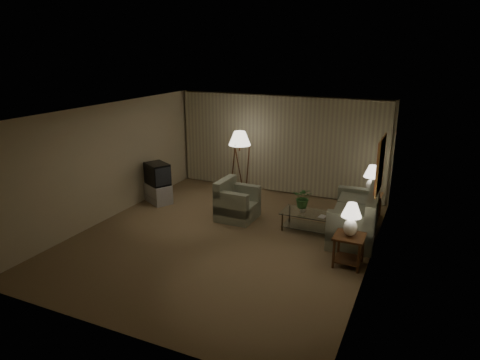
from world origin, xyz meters
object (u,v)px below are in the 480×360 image
at_px(sofa, 354,218).
at_px(ottoman, 235,198).
at_px(side_table_far, 370,201).
at_px(coffee_table, 309,219).
at_px(table_lamp_near, 351,217).
at_px(crt_tv, 157,174).
at_px(side_table_near, 349,245).
at_px(floor_lamp, 240,163).
at_px(tv_cabinet, 158,193).
at_px(table_lamp_far, 372,177).
at_px(vase, 303,209).
at_px(armchair, 237,204).

relative_size(sofa, ottoman, 3.41).
distance_m(side_table_far, coffee_table, 1.75).
relative_size(table_lamp_near, crt_tv, 0.80).
bearing_deg(side_table_near, floor_lamp, 142.14).
relative_size(side_table_near, crt_tv, 0.76).
xyz_separation_m(coffee_table, tv_cabinet, (-4.10, 0.14, -0.03)).
bearing_deg(table_lamp_far, tv_cabinet, -166.90).
bearing_deg(sofa, table_lamp_far, 168.98).
xyz_separation_m(table_lamp_far, crt_tv, (-5.20, -1.21, -0.23)).
xyz_separation_m(side_table_near, ottoman, (-3.28, 2.02, -0.22)).
bearing_deg(floor_lamp, side_table_near, -37.86).
relative_size(floor_lamp, ottoman, 3.12).
bearing_deg(side_table_far, side_table_near, -90.00).
distance_m(sofa, tv_cabinet, 5.05).
bearing_deg(tv_cabinet, vase, 26.73).
relative_size(side_table_near, tv_cabinet, 0.69).
bearing_deg(sofa, coffee_table, -88.20).
bearing_deg(armchair, vase, -87.98).
height_order(armchair, side_table_near, armchair).
bearing_deg(sofa, tv_cabinet, -94.63).
relative_size(table_lamp_far, tv_cabinet, 0.79).
xyz_separation_m(sofa, coffee_table, (-0.95, -0.10, -0.13)).
xyz_separation_m(side_table_far, floor_lamp, (-3.44, 0.07, 0.54)).
distance_m(table_lamp_near, vase, 1.84).
bearing_deg(armchair, ottoman, 30.00).
bearing_deg(side_table_near, tv_cabinet, 165.04).
distance_m(coffee_table, floor_lamp, 2.82).
bearing_deg(crt_tv, table_lamp_near, 13.80).
bearing_deg(tv_cabinet, table_lamp_far, 41.86).
relative_size(sofa, side_table_far, 3.30).
distance_m(side_table_near, ottoman, 3.86).
distance_m(side_table_far, vase, 1.84).
bearing_deg(coffee_table, sofa, 5.98).
relative_size(side_table_near, side_table_far, 1.00).
bearing_deg(floor_lamp, tv_cabinet, -143.90).
xyz_separation_m(table_lamp_near, floor_lamp, (-3.44, 2.67, -0.03)).
xyz_separation_m(table_lamp_far, coffee_table, (-1.10, -1.35, -0.73)).
bearing_deg(ottoman, coffee_table, -19.57).
bearing_deg(side_table_far, coffee_table, -129.29).
height_order(table_lamp_near, crt_tv, table_lamp_near).
relative_size(crt_tv, vase, 5.82).
relative_size(armchair, side_table_near, 1.52).
bearing_deg(floor_lamp, table_lamp_near, -37.86).
bearing_deg(table_lamp_far, crt_tv, -166.90).
distance_m(side_table_near, floor_lamp, 4.39).
bearing_deg(coffee_table, vase, -180.00).
distance_m(table_lamp_near, table_lamp_far, 2.60).
xyz_separation_m(sofa, table_lamp_near, (0.15, -1.35, 0.57)).
height_order(crt_tv, vase, crt_tv).
bearing_deg(ottoman, table_lamp_far, 9.93).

